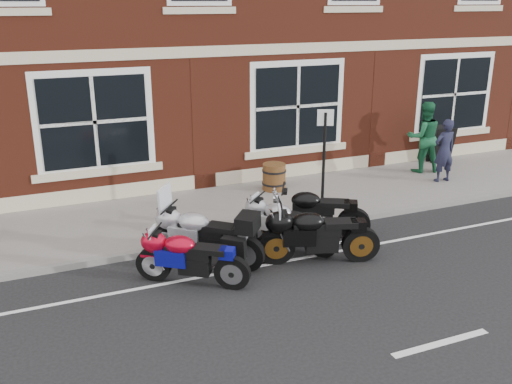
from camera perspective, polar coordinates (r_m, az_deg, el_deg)
ground at (r=10.70m, az=7.63°, el=-6.53°), size 80.00×80.00×0.00m
sidewalk at (r=13.15m, az=1.09°, el=-1.19°), size 30.00×3.00×0.12m
kerb at (r=11.82m, az=4.19°, el=-3.60°), size 30.00×0.16×0.12m
moto_touring_silver at (r=10.22m, az=-5.29°, el=-4.11°), size 1.71×1.57×1.44m
moto_sport_red at (r=9.54m, az=-6.59°, el=-6.37°), size 1.68×1.25×0.89m
moto_sport_black at (r=10.27m, az=6.03°, el=-4.09°), size 2.14×0.86×1.00m
moto_sport_silver at (r=10.81m, az=3.08°, el=-3.10°), size 1.37×1.65×0.91m
moto_naked_black at (r=11.37m, az=5.79°, el=-1.87°), size 1.94×1.17×0.97m
pedestrian_left at (r=15.15m, az=18.31°, el=3.96°), size 0.60×0.40×1.61m
pedestrian_right at (r=15.84m, az=16.42°, el=5.30°), size 1.07×0.92×1.89m
a_board_sign at (r=17.04m, az=17.88°, el=4.57°), size 0.66×0.48×1.03m
barrel_planter at (r=13.85m, az=1.82°, el=1.53°), size 0.59×0.59×0.65m
parking_sign at (r=11.76m, az=6.80°, el=3.47°), size 0.31×0.15×2.34m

